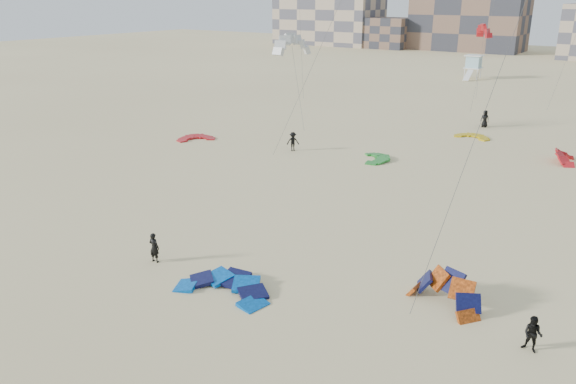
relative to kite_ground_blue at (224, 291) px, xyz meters
The scene contains 17 objects.
ground 1.17m from the kite_ground_blue, 167.39° to the right, with size 320.00×320.00×0.00m, color beige.
kite_ground_blue is the anchor object (origin of this frame).
kite_ground_orange 10.68m from the kite_ground_blue, 27.92° to the left, with size 3.81×2.83×2.55m, color orange, non-canonical shape.
kite_ground_red 31.65m from the kite_ground_blue, 135.93° to the left, with size 3.40×3.59×0.55m, color red, non-canonical shape.
kite_ground_green 26.11m from the kite_ground_blue, 99.56° to the left, with size 3.39×3.58×0.52m, color green, non-canonical shape.
kite_ground_red_far 35.73m from the kite_ground_blue, 74.01° to the left, with size 3.18×2.81×1.80m, color red, non-canonical shape.
kite_ground_yellow 38.76m from the kite_ground_blue, 89.61° to the left, with size 3.19×3.35×0.43m, color #CC8C0E, non-canonical shape.
kitesurfer_main 5.39m from the kite_ground_blue, behind, with size 0.63×0.41×1.72m, color black.
kitesurfer_b 14.19m from the kite_ground_blue, 14.03° to the left, with size 0.78×0.61×1.61m, color black.
kitesurfer_c 26.90m from the kite_ground_blue, 116.80° to the left, with size 1.16×0.67×1.80m, color black.
kitesurfer_e 44.47m from the kite_ground_blue, 90.24° to the left, with size 0.93×0.60×1.89m, color black.
kite_fly_grey 34.61m from the kite_ground_blue, 118.43° to the left, with size 5.27×5.19×9.63m.
kite_fly_red 62.11m from the kite_ground_blue, 95.72° to the left, with size 4.67×7.62×9.40m.
lifeguard_tower_far 82.89m from the kite_ground_blue, 99.19° to the left, with size 2.93×5.53×4.03m.
condo_west_a 148.14m from the kite_ground_blue, 118.74° to the left, with size 30.00×15.00×14.00m, color tan.
condo_west_b 137.62m from the kite_ground_blue, 103.11° to the left, with size 28.00×14.00×18.00m, color brown.
condo_fill_left 137.66m from the kite_ground_blue, 111.82° to the left, with size 12.00×10.00×8.00m, color brown.
Camera 1 is at (17.82, -18.31, 14.00)m, focal length 35.00 mm.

